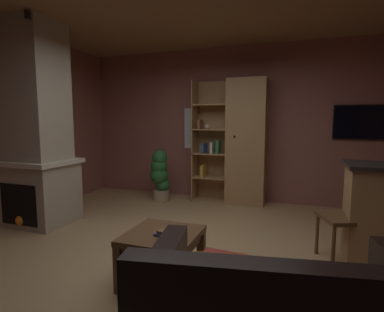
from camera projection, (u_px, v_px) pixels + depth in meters
floor at (179, 259)px, 3.23m from camera, size 5.68×5.25×0.02m
wall_back at (233, 125)px, 5.55m from camera, size 5.80×0.06×2.77m
window_pane_back at (202, 128)px, 5.73m from camera, size 0.72×0.01×0.76m
stone_fireplace at (37, 135)px, 4.21m from camera, size 0.94×0.81×2.77m
bookshelf_cabinet at (241, 143)px, 5.27m from camera, size 1.28×0.41×2.17m
coffee_table at (162, 243)px, 2.70m from camera, size 0.63×0.64×0.46m
table_book_0 at (163, 235)px, 2.62m from camera, size 0.16×0.13×0.02m
table_book_1 at (166, 232)px, 2.60m from camera, size 0.14×0.10×0.03m
dining_chair at (351, 212)px, 3.10m from camera, size 0.54×0.54×0.92m
potted_floor_plant at (160, 174)px, 5.49m from camera, size 0.35×0.34×0.94m
wall_mounted_tv at (367, 122)px, 4.77m from camera, size 0.98×0.06×0.55m
track_light_spot_0 at (27, 15)px, 3.58m from camera, size 0.07×0.07×0.09m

